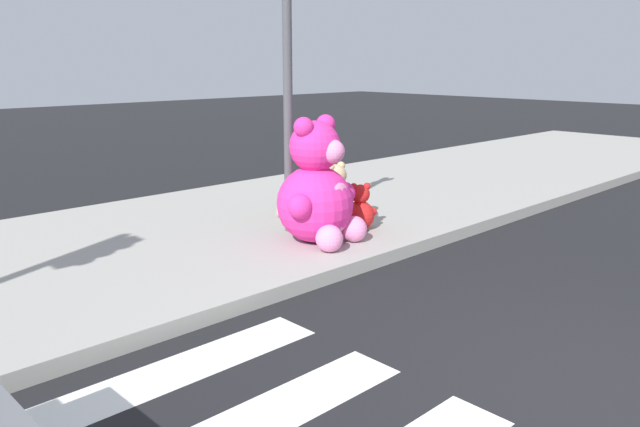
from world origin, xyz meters
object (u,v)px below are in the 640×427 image
object	(u,v)px
plush_tan	(334,194)
plush_red	(360,211)
plush_pink_large	(318,193)
sign_pole	(288,90)
plush_brown	(289,200)

from	to	relation	value
plush_tan	plush_red	distance (m)	0.74
plush_red	plush_pink_large	bearing A→B (deg)	-176.25
sign_pole	plush_tan	bearing A→B (deg)	9.31
plush_tan	plush_red	world-z (taller)	plush_tan
sign_pole	plush_red	xyz separation A→B (m)	(0.67, -0.54, -1.46)
sign_pole	plush_tan	size ratio (longest dim) A/B	4.41
plush_tan	plush_brown	bearing A→B (deg)	136.49
sign_pole	plush_pink_large	size ratio (longest dim) A/B	2.22
sign_pole	plush_brown	world-z (taller)	sign_pole
plush_pink_large	plush_red	xyz separation A→B (m)	(0.75, 0.05, -0.34)
sign_pole	plush_brown	bearing A→B (deg)	49.14
plush_brown	plush_tan	distance (m)	0.61
plush_pink_large	plush_tan	size ratio (longest dim) A/B	1.98
plush_brown	plush_red	size ratio (longest dim) A/B	0.91
sign_pole	plush_pink_large	xyz separation A→B (m)	(-0.08, -0.59, -1.12)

